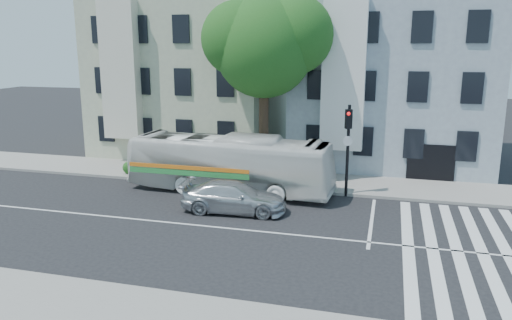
% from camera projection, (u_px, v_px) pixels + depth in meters
% --- Properties ---
extents(ground, '(120.00, 120.00, 0.00)m').
position_uv_depth(ground, '(215.00, 227.00, 21.51)').
color(ground, black).
rests_on(ground, ground).
extents(sidewalk_far, '(80.00, 4.00, 0.15)m').
position_uv_depth(sidewalk_far, '(261.00, 178.00, 29.02)').
color(sidewalk_far, gray).
rests_on(sidewalk_far, ground).
extents(building_left, '(12.00, 10.00, 11.00)m').
position_uv_depth(building_left, '(193.00, 75.00, 36.15)').
color(building_left, '#A2A88D').
rests_on(building_left, ground).
extents(building_right, '(12.00, 10.00, 11.00)m').
position_uv_depth(building_right, '(392.00, 79.00, 32.59)').
color(building_right, gray).
rests_on(building_right, ground).
extents(street_tree, '(7.30, 5.90, 11.10)m').
position_uv_depth(street_tree, '(266.00, 42.00, 27.94)').
color(street_tree, '#2D2116').
rests_on(street_tree, ground).
extents(bus, '(3.22, 11.13, 3.06)m').
position_uv_depth(bus, '(229.00, 164.00, 26.32)').
color(bus, white).
rests_on(bus, ground).
extents(sedan, '(2.36, 5.07, 1.43)m').
position_uv_depth(sedan, '(234.00, 197.00, 23.35)').
color(sedan, silver).
rests_on(sedan, ground).
extents(hedge, '(8.42, 3.03, 0.70)m').
position_uv_depth(hedge, '(195.00, 172.00, 28.72)').
color(hedge, '#31611F').
rests_on(hedge, sidewalk_far).
extents(traffic_signal, '(0.47, 0.55, 4.75)m').
position_uv_depth(traffic_signal, '(348.00, 138.00, 25.12)').
color(traffic_signal, black).
rests_on(traffic_signal, ground).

